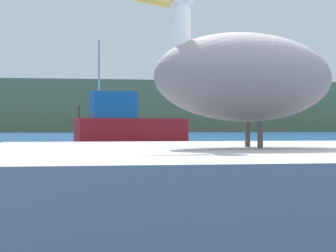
% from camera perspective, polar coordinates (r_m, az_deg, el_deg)
% --- Properties ---
extents(hillside_backdrop, '(140.00, 10.85, 7.15)m').
position_cam_1_polar(hillside_backdrop, '(82.37, -7.82, 1.93)').
color(hillside_backdrop, '#6B7A51').
rests_on(hillside_backdrop, ground).
extents(pier_dock, '(2.96, 2.61, 0.76)m').
position_cam_1_polar(pier_dock, '(3.22, 7.75, -8.94)').
color(pier_dock, gray).
rests_on(pier_dock, ground).
extents(pelican, '(1.40, 0.61, 0.90)m').
position_cam_1_polar(pelican, '(3.19, 7.57, 5.05)').
color(pelican, slate).
rests_on(pelican, pier_dock).
extents(fishing_boat_red, '(6.52, 2.95, 5.64)m').
position_cam_1_polar(fishing_boat_red, '(32.37, -4.21, 0.33)').
color(fishing_boat_red, red).
rests_on(fishing_boat_red, ground).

